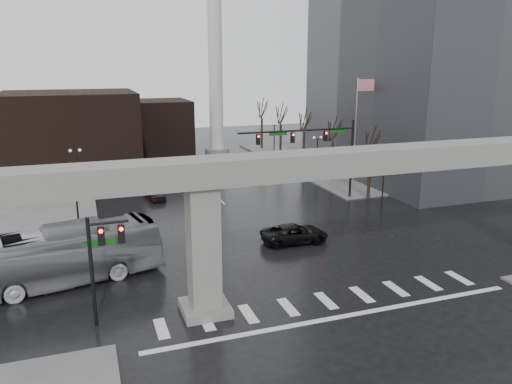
# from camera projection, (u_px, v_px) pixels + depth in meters

# --- Properties ---
(ground) EXTENTS (160.00, 160.00, 0.00)m
(ground) POSITION_uv_depth(u_px,v_px,m) (318.00, 293.00, 30.10)
(ground) COLOR black
(ground) RESTS_ON ground
(sidewalk_ne) EXTENTS (28.00, 36.00, 0.15)m
(sidewalk_ne) POSITION_uv_depth(u_px,v_px,m) (371.00, 159.00, 71.28)
(sidewalk_ne) COLOR slate
(sidewalk_ne) RESTS_ON ground
(elevated_guideway) EXTENTS (48.00, 2.60, 8.70)m
(elevated_guideway) POSITION_uv_depth(u_px,v_px,m) (342.00, 181.00, 28.78)
(elevated_guideway) COLOR gray
(elevated_guideway) RESTS_ON ground
(building_far_left) EXTENTS (16.00, 14.00, 10.00)m
(building_far_left) POSITION_uv_depth(u_px,v_px,m) (71.00, 132.00, 62.73)
(building_far_left) COLOR black
(building_far_left) RESTS_ON ground
(building_far_mid) EXTENTS (10.00, 10.00, 8.00)m
(building_far_mid) POSITION_uv_depth(u_px,v_px,m) (156.00, 127.00, 75.95)
(building_far_mid) COLOR black
(building_far_mid) RESTS_ON ground
(smokestack) EXTENTS (3.60, 3.60, 30.00)m
(smokestack) POSITION_uv_depth(u_px,v_px,m) (215.00, 64.00, 70.68)
(smokestack) COLOR silver
(smokestack) RESTS_ON ground
(signal_mast_arm) EXTENTS (12.12, 0.43, 8.00)m
(signal_mast_arm) POSITION_uv_depth(u_px,v_px,m) (318.00, 144.00, 48.68)
(signal_mast_arm) COLOR black
(signal_mast_arm) RESTS_ON ground
(signal_left_pole) EXTENTS (2.30, 0.30, 6.00)m
(signal_left_pole) POSITION_uv_depth(u_px,v_px,m) (101.00, 252.00, 25.62)
(signal_left_pole) COLOR black
(signal_left_pole) RESTS_ON ground
(flagpole_assembly) EXTENTS (2.06, 0.12, 12.00)m
(flagpole_assembly) POSITION_uv_depth(u_px,v_px,m) (358.00, 120.00, 53.19)
(flagpole_assembly) COLOR silver
(flagpole_assembly) RESTS_ON ground
(lamp_right_0) EXTENTS (1.22, 0.32, 5.11)m
(lamp_right_0) POSITION_uv_depth(u_px,v_px,m) (384.00, 174.00, 46.33)
(lamp_right_0) COLOR black
(lamp_right_0) RESTS_ON ground
(lamp_right_1) EXTENTS (1.22, 0.32, 5.11)m
(lamp_right_1) POSITION_uv_depth(u_px,v_px,m) (317.00, 150.00, 59.12)
(lamp_right_1) COLOR black
(lamp_right_1) RESTS_ON ground
(lamp_right_2) EXTENTS (1.22, 0.32, 5.11)m
(lamp_right_2) POSITION_uv_depth(u_px,v_px,m) (274.00, 134.00, 71.91)
(lamp_right_2) COLOR black
(lamp_right_2) RESTS_ON ground
(lamp_left_0) EXTENTS (1.22, 0.32, 5.11)m
(lamp_left_0) POSITION_uv_depth(u_px,v_px,m) (76.00, 199.00, 37.70)
(lamp_left_0) COLOR black
(lamp_left_0) RESTS_ON ground
(lamp_left_1) EXTENTS (1.22, 0.32, 5.11)m
(lamp_left_1) POSITION_uv_depth(u_px,v_px,m) (76.00, 165.00, 50.49)
(lamp_left_1) COLOR black
(lamp_left_1) RESTS_ON ground
(lamp_left_2) EXTENTS (1.22, 0.32, 5.11)m
(lamp_left_2) POSITION_uv_depth(u_px,v_px,m) (76.00, 144.00, 63.28)
(lamp_left_2) COLOR black
(lamp_left_2) RESTS_ON ground
(tree_right_0) EXTENTS (1.09, 1.58, 7.50)m
(tree_right_0) POSITION_uv_depth(u_px,v_px,m) (370.00, 172.00, 50.51)
(tree_right_0) COLOR black
(tree_right_0) RESTS_ON ground
(tree_right_1) EXTENTS (1.09, 1.61, 7.67)m
(tree_right_1) POSITION_uv_depth(u_px,v_px,m) (333.00, 157.00, 57.80)
(tree_right_1) COLOR black
(tree_right_1) RESTS_ON ground
(tree_right_2) EXTENTS (1.10, 1.63, 7.85)m
(tree_right_2) POSITION_uv_depth(u_px,v_px,m) (304.00, 146.00, 65.09)
(tree_right_2) COLOR black
(tree_right_2) RESTS_ON ground
(tree_right_3) EXTENTS (1.11, 1.66, 8.02)m
(tree_right_3) POSITION_uv_depth(u_px,v_px,m) (281.00, 137.00, 72.38)
(tree_right_3) COLOR black
(tree_right_3) RESTS_ON ground
(tree_right_4) EXTENTS (1.12, 1.69, 8.19)m
(tree_right_4) POSITION_uv_depth(u_px,v_px,m) (262.00, 130.00, 79.67)
(tree_right_4) COLOR black
(tree_right_4) RESTS_ON ground
(pickup_truck) EXTENTS (5.26, 2.57, 1.44)m
(pickup_truck) POSITION_uv_depth(u_px,v_px,m) (295.00, 234.00, 38.44)
(pickup_truck) COLOR black
(pickup_truck) RESTS_ON ground
(city_bus) EXTENTS (13.57, 5.74, 3.68)m
(city_bus) POSITION_uv_depth(u_px,v_px,m) (55.00, 257.00, 30.83)
(city_bus) COLOR #96969B
(city_bus) RESTS_ON ground
(far_car) EXTENTS (2.06, 3.97, 1.29)m
(far_car) POSITION_uv_depth(u_px,v_px,m) (154.00, 193.00, 50.61)
(far_car) COLOR black
(far_car) RESTS_ON ground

